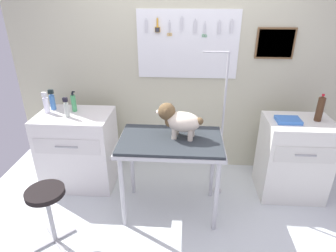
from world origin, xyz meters
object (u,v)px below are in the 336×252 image
cabinet_right (293,158)px  stool (47,201)px  counter_left (79,149)px  conditioner_bottle (52,101)px  dog (178,120)px  grooming_arm (221,134)px  grooming_table (171,147)px  soda_bottle (320,109)px

cabinet_right → stool: (-2.35, -0.89, 0.03)m
counter_left → conditioner_bottle: (-0.27, 0.12, 0.54)m
cabinet_right → conditioner_bottle: size_ratio=3.82×
dog → counter_left: size_ratio=0.51×
grooming_arm → dog: 0.59m
dog → conditioner_bottle: (-1.42, 0.49, -0.03)m
dog → conditioner_bottle: dog is taller
cabinet_right → counter_left: bearing=179.3°
grooming_table → dog: (0.07, 0.05, 0.26)m
dog → conditioner_bottle: 1.51m
counter_left → stool: size_ratio=1.52×
grooming_arm → conditioner_bottle: grooming_arm is taller
grooming_arm → counter_left: bearing=176.8°
grooming_table → soda_bottle: bearing=15.5°
soda_bottle → counter_left: bearing=179.9°
dog → grooming_table: bearing=-141.4°
counter_left → cabinet_right: (2.40, -0.03, 0.00)m
dog → cabinet_right: size_ratio=0.51×
grooming_arm → cabinet_right: size_ratio=1.80×
grooming_table → dog: dog is taller
dog → counter_left: bearing=162.4°
cabinet_right → dog: bearing=-164.9°
grooming_arm → cabinet_right: 0.87m
grooming_arm → dog: bearing=-147.9°
grooming_arm → counter_left: grooming_arm is taller
stool → soda_bottle: 2.74m
dog → conditioner_bottle: bearing=161.1°
stool → conditioner_bottle: conditioner_bottle is taller
soda_bottle → stool: bearing=-160.0°
cabinet_right → stool: 2.52m
dog → grooming_arm: bearing=32.1°
cabinet_right → soda_bottle: size_ratio=3.10×
stool → soda_bottle: (2.52, 0.92, 0.55)m
stool → soda_bottle: size_ratio=2.02×
counter_left → stool: bearing=-86.7°
grooming_table → soda_bottle: (1.49, 0.41, 0.27)m
dog → stool: size_ratio=0.78×
grooming_arm → stool: bearing=-151.6°
grooming_arm → stool: 1.77m
counter_left → cabinet_right: 2.40m
stool → conditioner_bottle: size_ratio=2.49×
dog → cabinet_right: (1.25, 0.34, -0.57)m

